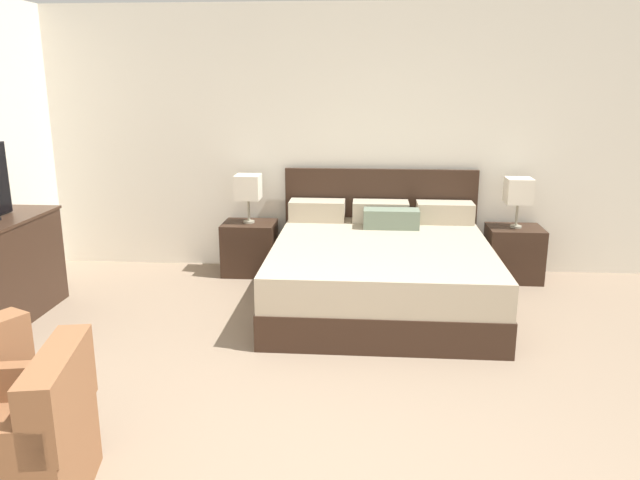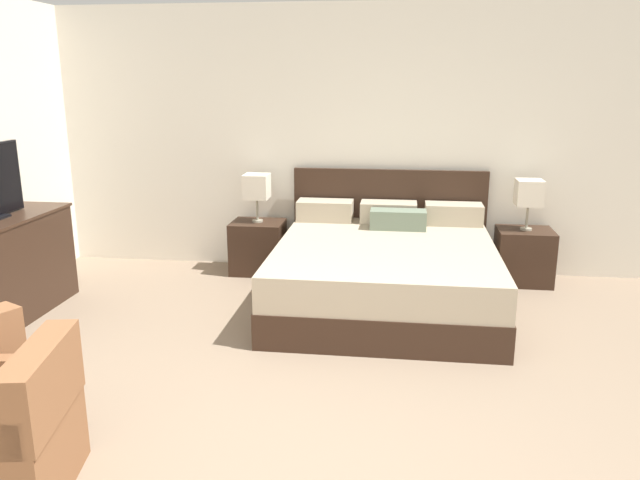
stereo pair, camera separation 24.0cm
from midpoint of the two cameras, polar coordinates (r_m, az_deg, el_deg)
The scene contains 7 objects.
wall_back at distance 6.37m, azimuth 1.05°, elevation 9.08°, with size 7.28×0.06×2.65m, color silver.
bed at distance 5.50m, azimuth 4.36°, elevation -2.69°, with size 1.94×2.13×1.05m.
nightstand_left at distance 6.38m, azimuth -7.51°, elevation -0.72°, with size 0.52×0.44×0.53m.
nightstand_right at distance 6.39m, azimuth 16.26°, elevation -1.19°, with size 0.52×0.44×0.53m.
table_lamp_left at distance 6.25m, azimuth -7.70°, elevation 4.76°, with size 0.24×0.24×0.48m.
table_lamp_right at distance 6.25m, azimuth 16.66°, elevation 4.27°, with size 0.24×0.24×0.48m.
armchair_companion at distance 3.38m, azimuth -28.11°, elevation -16.72°, with size 0.81×0.80×0.76m.
Camera 1 is at (0.26, -2.41, 1.95)m, focal length 35.00 mm.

